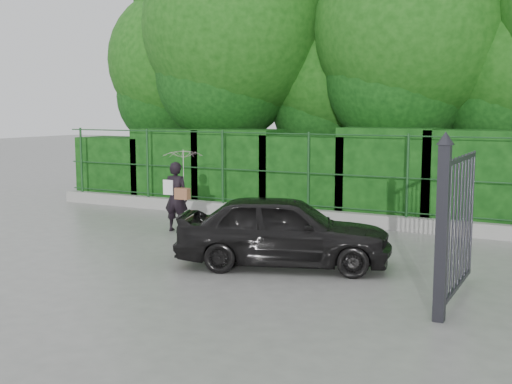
% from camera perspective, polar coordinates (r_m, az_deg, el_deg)
% --- Properties ---
extents(ground, '(80.00, 80.00, 0.00)m').
position_cam_1_polar(ground, '(11.30, -6.30, -6.08)').
color(ground, gray).
extents(kerb, '(14.00, 0.25, 0.30)m').
position_cam_1_polar(kerb, '(15.14, 3.24, -2.01)').
color(kerb, '#9E9E99').
rests_on(kerb, ground).
extents(fence, '(14.13, 0.06, 1.80)m').
position_cam_1_polar(fence, '(14.91, 4.05, 1.91)').
color(fence, '#19431D').
rests_on(fence, kerb).
extents(hedge, '(14.20, 1.20, 2.19)m').
position_cam_1_polar(hedge, '(15.92, 4.86, 1.57)').
color(hedge, black).
rests_on(hedge, ground).
extents(trees, '(17.10, 6.15, 8.08)m').
position_cam_1_polar(trees, '(17.68, 11.31, 13.75)').
color(trees, black).
rests_on(trees, ground).
extents(gate, '(0.22, 2.33, 2.36)m').
position_cam_1_polar(gate, '(8.64, 16.85, -2.52)').
color(gate, '#24242A').
rests_on(gate, ground).
extents(woman, '(0.89, 0.90, 1.78)m').
position_cam_1_polar(woman, '(13.79, -6.71, 1.31)').
color(woman, black).
rests_on(woman, ground).
extents(car, '(3.84, 2.53, 1.22)m').
position_cam_1_polar(car, '(10.76, 2.49, -3.42)').
color(car, black).
rests_on(car, ground).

